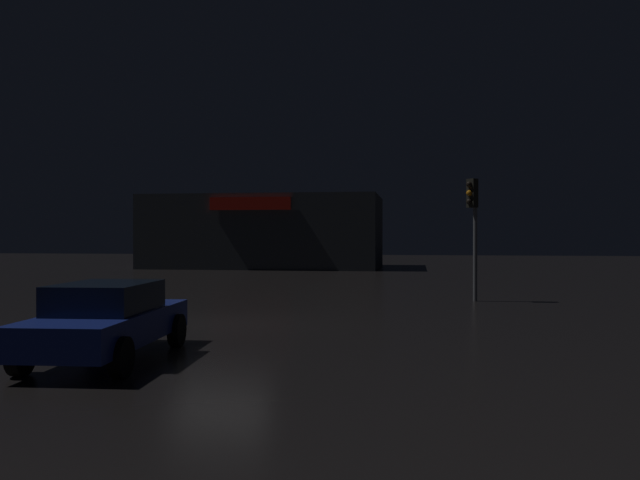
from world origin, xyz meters
name	(u,v)px	position (x,y,z in m)	size (l,w,h in m)	color
ground_plane	(221,324)	(0.00, 0.00, 0.00)	(120.00, 120.00, 0.00)	black
store_building	(267,232)	(-5.72, 29.76, 2.55)	(16.30, 9.39, 5.09)	#33383D
traffic_signal_main	(473,214)	(6.97, 6.87, 3.03)	(0.42, 0.42, 4.26)	#595B60
car_near	(107,319)	(-0.64, -4.95, 0.74)	(2.15, 4.64, 1.42)	navy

